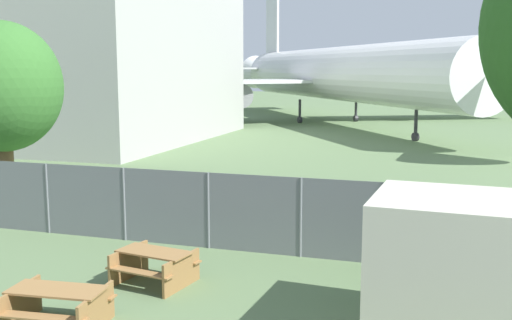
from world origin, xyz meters
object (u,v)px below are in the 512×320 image
(airplane, at_px, (336,74))
(tree_left_of_cabin, at_px, (2,87))
(picnic_bench_open_grass, at_px, (154,263))
(picnic_bench_near_cabin, at_px, (57,303))

(airplane, xyz_separation_m, tree_left_of_cabin, (-6.15, -34.56, -0.19))
(picnic_bench_open_grass, bearing_deg, airplane, 94.39)
(airplane, relative_size, picnic_bench_near_cabin, 23.25)
(picnic_bench_near_cabin, height_order, tree_left_of_cabin, tree_left_of_cabin)
(airplane, height_order, picnic_bench_open_grass, airplane)
(tree_left_of_cabin, bearing_deg, picnic_bench_near_cabin, -46.35)
(picnic_bench_open_grass, relative_size, tree_left_of_cabin, 0.28)
(airplane, bearing_deg, picnic_bench_near_cabin, -30.38)
(picnic_bench_near_cabin, relative_size, tree_left_of_cabin, 0.29)
(airplane, bearing_deg, picnic_bench_open_grass, -29.25)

